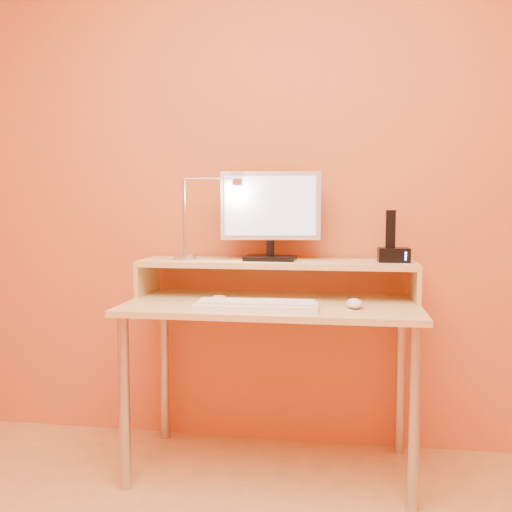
% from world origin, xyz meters
% --- Properties ---
extents(wall_back, '(3.00, 0.04, 2.50)m').
position_xyz_m(wall_back, '(0.00, 1.50, 1.25)').
color(wall_back, orange).
rests_on(wall_back, floor).
extents(desk_leg_fl, '(0.04, 0.04, 0.69)m').
position_xyz_m(desk_leg_fl, '(-0.55, 0.93, 0.35)').
color(desk_leg_fl, '#AAAAAE').
rests_on(desk_leg_fl, floor).
extents(desk_leg_fr, '(0.04, 0.04, 0.69)m').
position_xyz_m(desk_leg_fr, '(0.55, 0.93, 0.35)').
color(desk_leg_fr, '#AAAAAE').
rests_on(desk_leg_fr, floor).
extents(desk_leg_bl, '(0.04, 0.04, 0.69)m').
position_xyz_m(desk_leg_bl, '(-0.55, 1.43, 0.35)').
color(desk_leg_bl, '#AAAAAE').
rests_on(desk_leg_bl, floor).
extents(desk_leg_br, '(0.04, 0.04, 0.69)m').
position_xyz_m(desk_leg_br, '(0.55, 1.43, 0.35)').
color(desk_leg_br, '#AAAAAE').
rests_on(desk_leg_br, floor).
extents(desk_lower, '(1.20, 0.60, 0.02)m').
position_xyz_m(desk_lower, '(0.00, 1.18, 0.71)').
color(desk_lower, '#DCB582').
rests_on(desk_lower, floor).
extents(shelf_riser_left, '(0.02, 0.30, 0.14)m').
position_xyz_m(shelf_riser_left, '(-0.59, 1.33, 0.79)').
color(shelf_riser_left, '#DCB582').
rests_on(shelf_riser_left, desk_lower).
extents(shelf_riser_right, '(0.02, 0.30, 0.14)m').
position_xyz_m(shelf_riser_right, '(0.59, 1.33, 0.79)').
color(shelf_riser_right, '#DCB582').
rests_on(shelf_riser_right, desk_lower).
extents(desk_shelf, '(1.20, 0.30, 0.02)m').
position_xyz_m(desk_shelf, '(0.00, 1.33, 0.87)').
color(desk_shelf, '#DCB582').
rests_on(desk_shelf, desk_lower).
extents(monitor_foot, '(0.22, 0.16, 0.02)m').
position_xyz_m(monitor_foot, '(-0.03, 1.33, 0.89)').
color(monitor_foot, black).
rests_on(monitor_foot, desk_shelf).
extents(monitor_neck, '(0.04, 0.04, 0.07)m').
position_xyz_m(monitor_neck, '(-0.03, 1.33, 0.93)').
color(monitor_neck, black).
rests_on(monitor_neck, monitor_foot).
extents(monitor_panel, '(0.44, 0.09, 0.30)m').
position_xyz_m(monitor_panel, '(-0.03, 1.34, 1.12)').
color(monitor_panel, '#B9B9C2').
rests_on(monitor_panel, monitor_neck).
extents(monitor_back, '(0.39, 0.06, 0.25)m').
position_xyz_m(monitor_back, '(-0.03, 1.36, 1.12)').
color(monitor_back, black).
rests_on(monitor_back, monitor_panel).
extents(monitor_screen, '(0.39, 0.05, 0.26)m').
position_xyz_m(monitor_screen, '(-0.03, 1.32, 1.12)').
color(monitor_screen, '#B4BCE9').
rests_on(monitor_screen, monitor_panel).
extents(lamp_base, '(0.10, 0.10, 0.02)m').
position_xyz_m(lamp_base, '(-0.41, 1.30, 0.89)').
color(lamp_base, '#AAAAAE').
rests_on(lamp_base, desk_shelf).
extents(lamp_post, '(0.01, 0.01, 0.33)m').
position_xyz_m(lamp_post, '(-0.41, 1.30, 1.07)').
color(lamp_post, '#AAAAAE').
rests_on(lamp_post, lamp_base).
extents(lamp_arm, '(0.24, 0.01, 0.01)m').
position_xyz_m(lamp_arm, '(-0.29, 1.30, 1.24)').
color(lamp_arm, '#AAAAAE').
rests_on(lamp_arm, lamp_post).
extents(lamp_head, '(0.04, 0.04, 0.03)m').
position_xyz_m(lamp_head, '(-0.17, 1.30, 1.22)').
color(lamp_head, '#AAAAAE').
rests_on(lamp_head, lamp_arm).
extents(lamp_bulb, '(0.03, 0.03, 0.00)m').
position_xyz_m(lamp_bulb, '(-0.17, 1.30, 1.20)').
color(lamp_bulb, '#FFEAC6').
rests_on(lamp_bulb, lamp_head).
extents(phone_dock, '(0.13, 0.10, 0.06)m').
position_xyz_m(phone_dock, '(0.50, 1.33, 0.91)').
color(phone_dock, black).
rests_on(phone_dock, desk_shelf).
extents(phone_handset, '(0.04, 0.03, 0.16)m').
position_xyz_m(phone_handset, '(0.49, 1.33, 1.02)').
color(phone_handset, black).
rests_on(phone_handset, phone_dock).
extents(phone_led, '(0.01, 0.00, 0.04)m').
position_xyz_m(phone_led, '(0.55, 1.28, 0.91)').
color(phone_led, '#357DFF').
rests_on(phone_led, phone_dock).
extents(keyboard, '(0.48, 0.17, 0.02)m').
position_xyz_m(keyboard, '(-0.04, 1.01, 0.73)').
color(keyboard, white).
rests_on(keyboard, desk_lower).
extents(mouse, '(0.07, 0.11, 0.04)m').
position_xyz_m(mouse, '(0.34, 1.09, 0.74)').
color(mouse, white).
rests_on(mouse, desk_lower).
extents(remote_control, '(0.08, 0.19, 0.02)m').
position_xyz_m(remote_control, '(-0.21, 1.10, 0.73)').
color(remote_control, white).
rests_on(remote_control, desk_lower).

